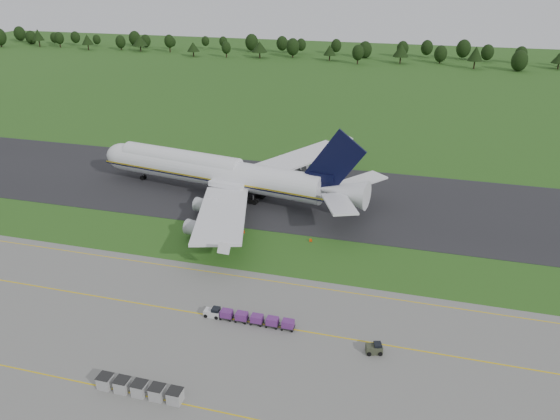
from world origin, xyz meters
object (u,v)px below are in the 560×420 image
(aircraft, at_px, (219,172))
(utility_cart, at_px, (374,349))
(uld_row, at_px, (140,389))
(edge_markers, at_px, (277,236))
(baggage_train, at_px, (247,318))

(aircraft, distance_m, utility_cart, 63.16)
(utility_cart, relative_size, uld_row, 0.22)
(uld_row, relative_size, edge_markers, 0.80)
(aircraft, xyz_separation_m, uld_row, (13.99, -63.46, -4.50))
(aircraft, relative_size, baggage_train, 4.85)
(edge_markers, bearing_deg, uld_row, -95.87)
(uld_row, bearing_deg, aircraft, 102.43)
(utility_cart, bearing_deg, edge_markers, 126.81)
(baggage_train, relative_size, uld_row, 1.24)
(aircraft, height_order, edge_markers, aircraft)
(edge_markers, bearing_deg, utility_cart, -53.19)
(utility_cart, height_order, uld_row, uld_row)
(utility_cart, bearing_deg, aircraft, 130.76)
(aircraft, height_order, baggage_train, aircraft)
(uld_row, distance_m, edge_markers, 45.96)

